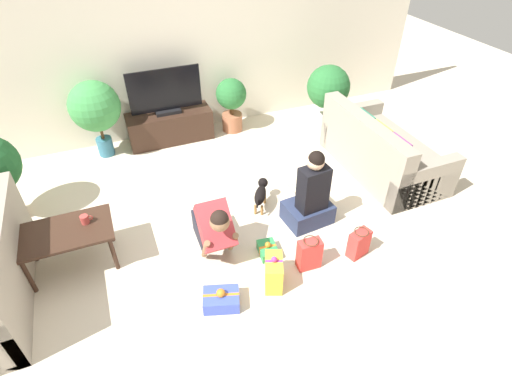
# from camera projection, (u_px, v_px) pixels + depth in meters

# --- Properties ---
(ground_plane) EXTENTS (16.00, 16.00, 0.00)m
(ground_plane) POSITION_uv_depth(u_px,v_px,m) (225.00, 238.00, 4.48)
(ground_plane) COLOR beige
(wall_back) EXTENTS (8.40, 0.06, 2.60)m
(wall_back) POSITION_uv_depth(u_px,v_px,m) (161.00, 48.00, 5.59)
(wall_back) COLOR silver
(wall_back) RESTS_ON ground_plane
(sofa_right) EXTENTS (0.93, 1.76, 0.82)m
(sofa_right) POSITION_uv_depth(u_px,v_px,m) (380.00, 151.00, 5.36)
(sofa_right) COLOR gray
(sofa_right) RESTS_ON ground_plane
(coffee_table) EXTENTS (0.90, 0.55, 0.47)m
(coffee_table) POSITION_uv_depth(u_px,v_px,m) (66.00, 236.00, 3.92)
(coffee_table) COLOR #382319
(coffee_table) RESTS_ON ground_plane
(tv_console) EXTENTS (1.24, 0.44, 0.46)m
(tv_console) POSITION_uv_depth(u_px,v_px,m) (170.00, 126.00, 6.02)
(tv_console) COLOR #382319
(tv_console) RESTS_ON ground_plane
(tv) EXTENTS (1.04, 0.20, 0.66)m
(tv) POSITION_uv_depth(u_px,v_px,m) (165.00, 94.00, 5.69)
(tv) COLOR black
(tv) RESTS_ON tv_console
(potted_plant_back_left) EXTENTS (0.68, 0.68, 1.10)m
(potted_plant_back_left) POSITION_uv_depth(u_px,v_px,m) (95.00, 108.00, 5.38)
(potted_plant_back_left) COLOR #336B84
(potted_plant_back_left) RESTS_ON ground_plane
(potted_plant_back_right) EXTENTS (0.46, 0.46, 0.84)m
(potted_plant_back_right) POSITION_uv_depth(u_px,v_px,m) (231.00, 100.00, 6.10)
(potted_plant_back_right) COLOR #A36042
(potted_plant_back_right) RESTS_ON ground_plane
(potted_plant_corner_right) EXTENTS (0.64, 0.64, 1.05)m
(potted_plant_corner_right) POSITION_uv_depth(u_px,v_px,m) (328.00, 90.00, 5.97)
(potted_plant_corner_right) COLOR beige
(potted_plant_corner_right) RESTS_ON ground_plane
(person_kneeling) EXTENTS (0.35, 0.79, 0.77)m
(person_kneeling) POSITION_uv_depth(u_px,v_px,m) (213.00, 227.00, 4.12)
(person_kneeling) COLOR #23232D
(person_kneeling) RESTS_ON ground_plane
(person_sitting) EXTENTS (0.55, 0.51, 0.98)m
(person_sitting) POSITION_uv_depth(u_px,v_px,m) (310.00, 198.00, 4.48)
(person_sitting) COLOR #283351
(person_sitting) RESTS_ON ground_plane
(dog) EXTENTS (0.32, 0.45, 0.30)m
(dog) POSITION_uv_depth(u_px,v_px,m) (261.00, 193.00, 4.79)
(dog) COLOR black
(dog) RESTS_ON ground_plane
(gift_box_a) EXTENTS (0.39, 0.34, 0.21)m
(gift_box_a) POSITION_uv_depth(u_px,v_px,m) (221.00, 299.00, 3.73)
(gift_box_a) COLOR #3D51BC
(gift_box_a) RESTS_ON ground_plane
(gift_box_b) EXTENTS (0.21, 0.27, 0.17)m
(gift_box_b) POSITION_uv_depth(u_px,v_px,m) (268.00, 250.00, 4.25)
(gift_box_b) COLOR #2D934C
(gift_box_b) RESTS_ON ground_plane
(gift_box_c) EXTENTS (0.27, 0.35, 0.38)m
(gift_box_c) POSITION_uv_depth(u_px,v_px,m) (274.00, 272.00, 3.88)
(gift_box_c) COLOR yellow
(gift_box_c) RESTS_ON ground_plane
(gift_bag_a) EXTENTS (0.25, 0.16, 0.37)m
(gift_bag_a) POSITION_uv_depth(u_px,v_px,m) (309.00, 254.00, 4.05)
(gift_bag_a) COLOR red
(gift_bag_a) RESTS_ON ground_plane
(gift_bag_b) EXTENTS (0.26, 0.19, 0.34)m
(gift_bag_b) POSITION_uv_depth(u_px,v_px,m) (359.00, 243.00, 4.19)
(gift_bag_b) COLOR red
(gift_bag_b) RESTS_ON ground_plane
(mug) EXTENTS (0.12, 0.08, 0.09)m
(mug) POSITION_uv_depth(u_px,v_px,m) (85.00, 219.00, 3.95)
(mug) COLOR #B23D38
(mug) RESTS_ON coffee_table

